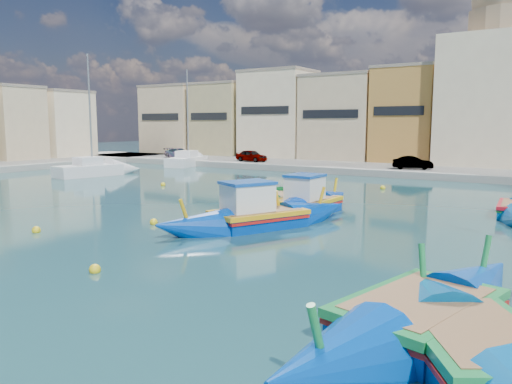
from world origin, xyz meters
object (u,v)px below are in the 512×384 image
Objects in this scene: church_block at (501,83)px; luzzu_cyan_south at (476,354)px; luzzu_blue_south at (418,320)px; yacht_north at (194,161)px; yacht_midnorth at (106,170)px; luzzu_green at (275,202)px; luzzu_blue_cabin at (309,206)px; luzzu_turquoise_cabin at (258,219)px.

church_block is 44.72m from luzzu_cyan_south.
luzzu_blue_south is 46.14m from yacht_north.
luzzu_blue_south is at bearing -44.57° from yacht_north.
yacht_midnorth is (-32.43, 19.58, 0.15)m from luzzu_blue_south.
yacht_north is at bearing 135.65° from luzzu_cyan_south.
yacht_midnorth is at bearing 162.37° from luzzu_green.
yacht_midnorth is at bearing -141.27° from church_block.
luzzu_blue_cabin is at bearing -16.87° from luzzu_green.
luzzu_blue_cabin is 16.46m from luzzu_cyan_south.
church_block is 43.56m from luzzu_blue_south.
luzzu_turquoise_cabin reaches higher than luzzu_blue_south.
yacht_midnorth reaches higher than luzzu_blue_south.
luzzu_cyan_south is at bearing -44.35° from yacht_north.
church_block is at bearing 96.53° from luzzu_cyan_south.
church_block reaches higher than luzzu_blue_south.
luzzu_blue_south is at bearing -85.08° from church_block.
church_block reaches higher than luzzu_cyan_south.
yacht_north is at bearing 134.02° from luzzu_turquoise_cabin.
yacht_midnorth is (-28.76, -23.07, -7.96)m from church_block.
luzzu_cyan_south is (5.00, -43.69, -8.11)m from church_block.
church_block is 1.70× the size of yacht_midnorth.
luzzu_cyan_south is 39.56m from yacht_midnorth.
luzzu_green is 0.95× the size of luzzu_cyan_south.
luzzu_blue_south is 1.69m from luzzu_cyan_south.
yacht_midnorth is (-23.49, 11.95, 0.06)m from luzzu_turquoise_cabin.
luzzu_turquoise_cabin is 34.43m from yacht_north.
luzzu_turquoise_cabin reaches higher than luzzu_green.
luzzu_green is 0.75× the size of yacht_north.
church_block is 2.18× the size of luzzu_blue_cabin.
luzzu_cyan_south reaches higher than luzzu_green.
yacht_north is (-23.93, 24.76, 0.05)m from luzzu_turquoise_cabin.
yacht_midnorth is at bearing 153.03° from luzzu_turquoise_cabin.
yacht_midnorth is (-33.76, 20.62, 0.15)m from luzzu_cyan_south.
yacht_north reaches higher than luzzu_green.
luzzu_blue_cabin is 1.06× the size of luzzu_green.
church_block is at bearing 76.13° from luzzu_green.
luzzu_blue_cabin is at bearing 86.02° from luzzu_turquoise_cabin.
church_block is at bearing 38.73° from yacht_midnorth.
luzzu_green is at bearing 131.82° from luzzu_cyan_south.
luzzu_blue_cabin is 31.63m from yacht_north.
luzzu_blue_south is at bearing -31.12° from yacht_midnorth.
luzzu_blue_cabin is (-4.96, -30.59, -8.03)m from church_block.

